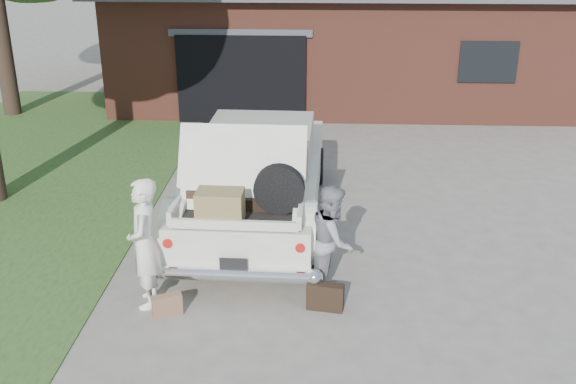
{
  "coord_description": "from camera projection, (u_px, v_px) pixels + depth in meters",
  "views": [
    {
      "loc": [
        0.42,
        -8.46,
        4.76
      ],
      "look_at": [
        0.0,
        0.6,
        1.1
      ],
      "focal_mm": 42.0,
      "sensor_mm": 36.0,
      "label": 1
    }
  ],
  "objects": [
    {
      "name": "suitcase_left",
      "position": [
        167.0,
        305.0,
        8.7
      ],
      "size": [
        0.4,
        0.26,
        0.3
      ],
      "primitive_type": "cube",
      "rotation": [
        0.0,
        0.0,
        0.41
      ],
      "color": "#896145",
      "rests_on": "ground"
    },
    {
      "name": "woman_right",
      "position": [
        333.0,
        240.0,
        9.05
      ],
      "size": [
        0.67,
        0.81,
        1.56
      ],
      "primitive_type": "imported",
      "rotation": [
        0.0,
        0.0,
        1.46
      ],
      "color": "gray",
      "rests_on": "ground"
    },
    {
      "name": "sedan",
      "position": [
        257.0,
        177.0,
        11.2
      ],
      "size": [
        2.29,
        5.54,
        2.12
      ],
      "rotation": [
        0.0,
        0.0,
        -0.03
      ],
      "color": "white",
      "rests_on": "ground"
    },
    {
      "name": "ground",
      "position": [
        286.0,
        279.0,
        9.64
      ],
      "size": [
        90.0,
        90.0,
        0.0
      ],
      "primitive_type": "plane",
      "color": "gray",
      "rests_on": "ground"
    },
    {
      "name": "woman_left",
      "position": [
        144.0,
        244.0,
        8.7
      ],
      "size": [
        0.52,
        0.7,
        1.77
      ],
      "primitive_type": "imported",
      "rotation": [
        0.0,
        0.0,
        -1.42
      ],
      "color": "white",
      "rests_on": "ground"
    },
    {
      "name": "house",
      "position": [
        339.0,
        35.0,
        19.6
      ],
      "size": [
        12.8,
        7.8,
        3.3
      ],
      "color": "brown",
      "rests_on": "ground"
    },
    {
      "name": "grass_strip",
      "position": [
        2.0,
        193.0,
        12.65
      ],
      "size": [
        6.0,
        16.0,
        0.02
      ],
      "primitive_type": "cube",
      "color": "#2D4C1E",
      "rests_on": "ground"
    },
    {
      "name": "suitcase_right",
      "position": [
        325.0,
        297.0,
        8.82
      ],
      "size": [
        0.5,
        0.24,
        0.37
      ],
      "primitive_type": "cube",
      "rotation": [
        0.0,
        0.0,
        -0.17
      ],
      "color": "black",
      "rests_on": "ground"
    }
  ]
}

